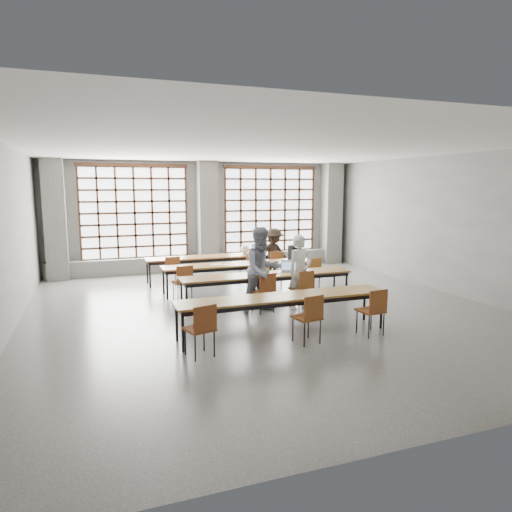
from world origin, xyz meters
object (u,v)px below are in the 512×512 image
Objects in this scene: chair_back_right at (275,263)px; chair_front_left at (265,289)px; chair_near_mid at (309,314)px; mouse at (305,271)px; backpack at (295,252)px; chair_near_left at (202,325)px; desk_row_b at (239,266)px; student_male at (300,272)px; chair_back_left at (172,269)px; chair_mid_centre at (261,274)px; desk_row_a at (216,258)px; green_box at (264,271)px; laptop_front at (288,269)px; chair_front_right at (303,286)px; desk_row_c at (267,277)px; plastic_bag at (245,249)px; chair_back_mid at (250,264)px; laptop_back at (258,251)px; chair_mid_right at (312,271)px; chair_mid_left at (183,279)px; student_female at (262,270)px; phone at (276,274)px; chair_near_right at (374,307)px; student_back at (274,254)px; red_pouch at (199,326)px; desk_row_d at (284,299)px.

chair_back_right is 1.00× the size of chair_front_left.
mouse is (1.21, 2.69, 0.21)m from chair_near_mid.
chair_near_left is at bearing -144.39° from backpack.
student_male reaches higher than desk_row_b.
chair_back_left is 0.53× the size of student_male.
chair_mid_centre is 1.00× the size of chair_near_left.
student_male reaches higher than desk_row_a.
chair_back_right is 3.52× the size of green_box.
student_male is 0.60m from laptop_front.
laptop_front reaches higher than chair_front_right.
desk_row_c is 3.15m from plastic_bag.
chair_back_mid is 2.51m from mouse.
laptop_front is 1.85× the size of green_box.
student_male is 3.68m from laptop_back.
chair_back_left is at bearing -164.89° from laptop_back.
chair_mid_centre is (-0.21, -1.48, 0.00)m from chair_back_mid.
laptop_back reaches higher than chair_mid_right.
chair_mid_left is 0.48× the size of student_female.
chair_near_mid is 2.66m from phone.
chair_front_right is at bearing -33.66° from chair_mid_left.
backpack reaches higher than chair_front_right.
backpack is (1.26, 1.73, 0.19)m from phone.
chair_near_right is at bearing -88.96° from student_male.
student_female is at bearing -108.85° from laptop_back.
chair_near_left and chair_near_right have the same top height.
chair_front_right is at bearing 36.91° from chair_near_left.
chair_near_mid is 2.95m from laptop_front.
chair_back_right is 2.20× the size of backpack.
chair_back_right is 3.08× the size of plastic_bag.
student_back is at bearing -17.35° from desk_row_a.
red_pouch is (-3.62, -4.26, -0.43)m from backpack.
plastic_bag is at bearing 65.39° from chair_near_left.
student_back is (0.99, 1.61, 0.22)m from chair_mid_centre.
chair_mid_right is 2.26× the size of laptop_back.
chair_mid_right is at bearing -62.48° from plastic_bag.
chair_near_right is at bearing -68.69° from student_female.
chair_mid_right is 4.12m from chair_near_mid.
mouse is (0.33, 0.61, 0.21)m from chair_front_right.
desk_row_a is 2.34m from backpack.
chair_back_mid is at bearing 55.33° from desk_row_b.
laptop_front is at bearing 81.99° from student_male.
phone is (0.48, 0.40, -0.19)m from student_female.
student_male reaches higher than chair_front_left.
chair_back_mid is 3.14m from chair_front_left.
student_male is (-0.43, 2.21, 0.29)m from chair_near_right.
desk_row_d is at bearing -132.05° from backpack.
chair_back_right is at bearing -71.26° from laptop_back.
chair_mid_left and chair_near_mid have the same top height.
chair_mid_left is 2.87m from mouse.
laptop_front is at bearing -88.64° from plastic_bag.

